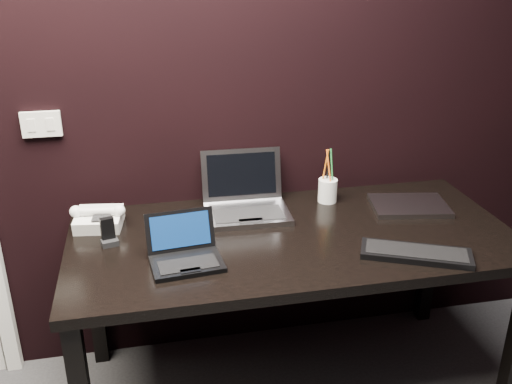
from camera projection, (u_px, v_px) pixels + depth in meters
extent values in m
plane|color=black|center=(198.00, 71.00, 2.27)|extent=(4.00, 0.00, 4.00)
cube|color=silver|center=(41.00, 124.00, 2.22)|extent=(0.15, 0.02, 0.10)
cube|color=silver|center=(31.00, 125.00, 2.20)|extent=(0.03, 0.01, 0.05)
cube|color=silver|center=(50.00, 124.00, 2.22)|extent=(0.03, 0.01, 0.05)
cube|color=black|center=(293.00, 238.00, 2.20)|extent=(1.70, 0.80, 0.04)
cube|color=black|center=(94.00, 294.00, 2.51)|extent=(0.06, 0.06, 0.70)
cube|color=black|center=(429.00, 257.00, 2.81)|extent=(0.06, 0.06, 0.70)
cube|color=black|center=(187.00, 264.00, 1.96)|extent=(0.26, 0.19, 0.02)
cube|color=black|center=(188.00, 264.00, 1.94)|extent=(0.21, 0.11, 0.00)
cube|color=black|center=(191.00, 271.00, 1.90)|extent=(0.07, 0.03, 0.00)
cube|color=black|center=(180.00, 230.00, 2.03)|extent=(0.25, 0.08, 0.14)
cube|color=#091F48|center=(180.00, 230.00, 2.02)|extent=(0.21, 0.06, 0.11)
cube|color=#A2A2A8|center=(247.00, 214.00, 2.33)|extent=(0.35, 0.25, 0.02)
cube|color=black|center=(248.00, 214.00, 2.30)|extent=(0.28, 0.14, 0.00)
cube|color=gray|center=(251.00, 221.00, 2.24)|extent=(0.10, 0.04, 0.00)
cube|color=#98999D|center=(242.00, 174.00, 2.42)|extent=(0.34, 0.08, 0.21)
cube|color=black|center=(242.00, 174.00, 2.41)|extent=(0.29, 0.06, 0.17)
cube|color=black|center=(416.00, 254.00, 2.02)|extent=(0.41, 0.28, 0.02)
cube|color=black|center=(416.00, 251.00, 2.02)|extent=(0.36, 0.24, 0.00)
cube|color=#9F9FA4|center=(409.00, 206.00, 2.40)|extent=(0.35, 0.28, 0.02)
cube|color=silver|center=(99.00, 220.00, 2.23)|extent=(0.20, 0.18, 0.07)
cylinder|color=silver|center=(97.00, 211.00, 2.21)|extent=(0.17, 0.06, 0.03)
sphere|color=white|center=(76.00, 212.00, 2.20)|extent=(0.06, 0.06, 0.05)
sphere|color=white|center=(119.00, 211.00, 2.21)|extent=(0.06, 0.06, 0.05)
cube|color=black|center=(101.00, 218.00, 2.18)|extent=(0.07, 0.06, 0.01)
cube|color=black|center=(108.00, 231.00, 2.10)|extent=(0.05, 0.04, 0.10)
cube|color=black|center=(110.00, 243.00, 2.10)|extent=(0.07, 0.06, 0.02)
cylinder|color=white|center=(328.00, 190.00, 2.45)|extent=(0.09, 0.09, 0.10)
cylinder|color=#CA6013|center=(325.00, 166.00, 2.41)|extent=(0.02, 0.03, 0.15)
cylinder|color=#24873A|center=(332.00, 166.00, 2.41)|extent=(0.02, 0.02, 0.15)
cylinder|color=black|center=(328.00, 165.00, 2.42)|extent=(0.01, 0.02, 0.15)
cylinder|color=orange|center=(329.00, 167.00, 2.40)|extent=(0.03, 0.03, 0.15)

